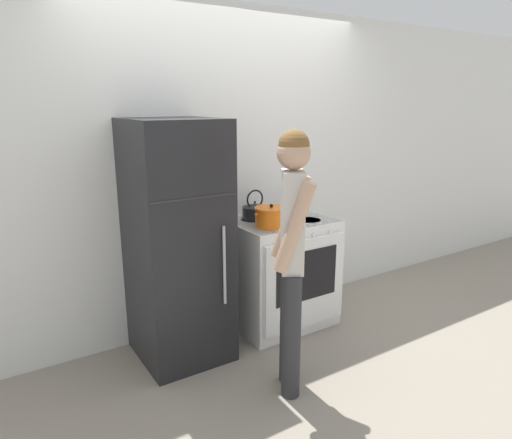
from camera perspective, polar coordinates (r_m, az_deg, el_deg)
name	(u,v)px	position (r m, az deg, el deg)	size (l,w,h in m)	color
ground_plane	(231,315)	(4.09, -3.13, -11.89)	(14.00, 14.00, 0.00)	gray
wall_back	(227,170)	(3.73, -3.63, 6.13)	(10.00, 0.06, 2.55)	silver
refrigerator	(177,243)	(3.25, -9.80, -2.87)	(0.61, 0.68, 1.71)	black
stove_range	(282,272)	(3.79, 3.30, -6.52)	(0.81, 0.67, 0.90)	white
dutch_oven_pot	(271,217)	(3.46, 1.92, 0.36)	(0.30, 0.26, 0.17)	orange
tea_kettle	(255,211)	(3.67, -0.11, 1.11)	(0.25, 0.20, 0.24)	black
utensil_jar	(292,205)	(3.88, 4.47, 1.83)	(0.11, 0.11, 0.22)	#B7BABF
person	(292,249)	(2.77, 4.49, -3.71)	(0.38, 0.41, 1.67)	#2D2D30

